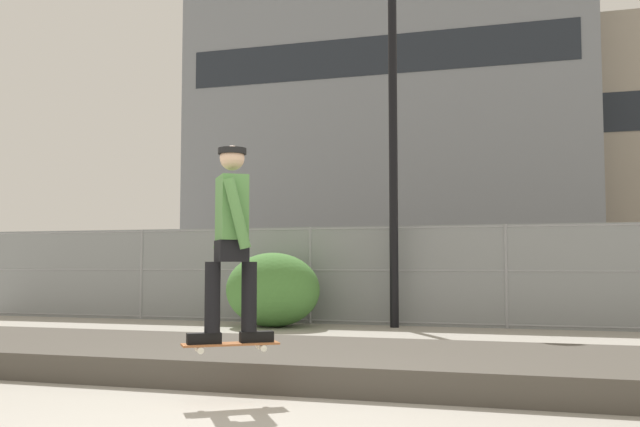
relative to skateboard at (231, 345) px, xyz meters
The scene contains 10 objects.
ground_plane 0.85m from the skateboard, 76.37° to the right, with size 120.00×120.00×0.00m, color #9E998E.
gravel_berm 1.69m from the skateboard, 84.25° to the left, with size 12.56×2.44×0.27m, color #4C473F.
skateboard is the anchor object (origin of this frame).
skater 0.94m from the skateboard, 108.43° to the left, with size 0.65×0.61×1.65m.
chain_fence 7.57m from the skateboard, 88.74° to the left, with size 18.35×0.06×1.85m.
street_lamp 8.25m from the skateboard, 89.64° to the left, with size 0.44×0.44×7.37m.
parked_car_near 12.48m from the skateboard, 113.91° to the left, with size 4.45×2.04×1.66m.
parked_car_mid 11.24m from the skateboard, 83.96° to the left, with size 4.51×2.17×1.66m.
library_building 46.56m from the skateboard, 98.63° to the left, with size 26.85×14.51×22.97m.
shrub_left 6.97m from the skateboard, 107.44° to the left, with size 1.74×1.42×1.34m.
Camera 1 is at (2.23, -4.78, 1.16)m, focal length 39.64 mm.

